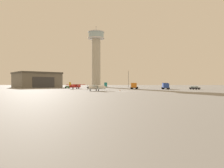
{
  "coord_description": "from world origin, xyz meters",
  "views": [
    {
      "loc": [
        -1.58,
        -67.66,
        2.74
      ],
      "look_at": [
        -4.21,
        19.76,
        2.29
      ],
      "focal_mm": 33.22,
      "sensor_mm": 36.0,
      "label": 1
    }
  ],
  "objects": [
    {
      "name": "control_tower",
      "position": [
        -16.85,
        75.16,
        22.7
      ],
      "size": [
        11.4,
        11.4,
        42.09
      ],
      "color": "#B2AD9E",
      "rests_on": "ground_plane"
    },
    {
      "name": "hangar",
      "position": [
        -51.23,
        56.96,
        4.61
      ],
      "size": [
        32.71,
        32.56,
        9.18
      ],
      "rotation": [
        0.0,
        0.0,
        -0.84
      ],
      "color": "#6B665B",
      "rests_on": "ground_plane"
    },
    {
      "name": "ground_plane",
      "position": [
        0.0,
        0.0,
        0.0
      ],
      "size": [
        400.0,
        400.0,
        0.0
      ],
      "primitive_type": "plane",
      "color": "gray"
    },
    {
      "name": "airplane_white",
      "position": [
        -8.77,
        2.36,
        1.36
      ],
      "size": [
        7.5,
        9.38,
        2.91
      ],
      "rotation": [
        0.0,
        0.0,
        3.62
      ],
      "color": "white",
      "rests_on": "ground_plane"
    },
    {
      "name": "car_green",
      "position": [
        -28.01,
        38.86,
        0.74
      ],
      "size": [
        3.17,
        4.55,
        1.37
      ],
      "rotation": [
        0.0,
        0.0,
        1.91
      ],
      "color": "#287A42",
      "rests_on": "ground_plane"
    },
    {
      "name": "light_post_west",
      "position": [
        4.42,
        54.65,
        5.85
      ],
      "size": [
        0.44,
        0.44,
        9.98
      ],
      "color": "#38383D",
      "rests_on": "ground_plane"
    },
    {
      "name": "truck_flatbed_orange",
      "position": [
        5.55,
        25.13,
        1.33
      ],
      "size": [
        3.92,
        6.91,
        2.76
      ],
      "rotation": [
        0.0,
        0.0,
        4.54
      ],
      "color": "#38383D",
      "rests_on": "ground_plane"
    },
    {
      "name": "traffic_cone_near_left",
      "position": [
        -1.0,
        4.75,
        0.29
      ],
      "size": [
        0.36,
        0.36,
        0.59
      ],
      "color": "black",
      "rests_on": "ground_plane"
    },
    {
      "name": "car_black",
      "position": [
        29.97,
        18.67,
        0.74
      ],
      "size": [
        3.74,
        4.45,
        1.37
      ],
      "rotation": [
        0.0,
        0.0,
        5.27
      ],
      "color": "black",
      "rests_on": "ground_plane"
    },
    {
      "name": "truck_box_blue",
      "position": [
        18.82,
        22.21,
        1.55
      ],
      "size": [
        3.69,
        6.54,
        2.77
      ],
      "rotation": [
        0.0,
        0.0,
        1.44
      ],
      "color": "#38383D",
      "rests_on": "ground_plane"
    },
    {
      "name": "airplane_red",
      "position": [
        -21.4,
        26.65,
        1.43
      ],
      "size": [
        9.76,
        7.84,
        3.07
      ],
      "rotation": [
        0.0,
        0.0,
        1.06
      ],
      "color": "red",
      "rests_on": "ground_plane"
    }
  ]
}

